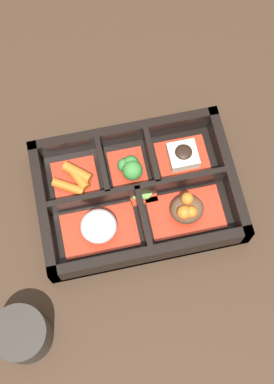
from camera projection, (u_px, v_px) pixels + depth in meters
ground_plane at (137, 198)px, 0.80m from camera, size 3.00×3.00×0.00m
bento_base at (137, 197)px, 0.80m from camera, size 0.29×0.20×0.01m
bento_rim at (136, 191)px, 0.78m from camera, size 0.29×0.20×0.05m
bowl_stew at (187, 210)px, 0.77m from camera, size 0.11×0.07×0.05m
bowl_rice at (99, 227)px, 0.76m from camera, size 0.11×0.07×0.04m
bowl_tofu at (183, 156)px, 0.80m from camera, size 0.08×0.06×0.03m
bowl_greens at (130, 168)px, 0.79m from camera, size 0.05×0.06×0.04m
bowl_carrots at (75, 179)px, 0.79m from camera, size 0.07×0.06×0.02m
bowl_pickles at (143, 193)px, 0.79m from camera, size 0.04×0.03×0.01m
tea_cup at (22, 334)px, 0.70m from camera, size 0.07×0.07×0.06m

